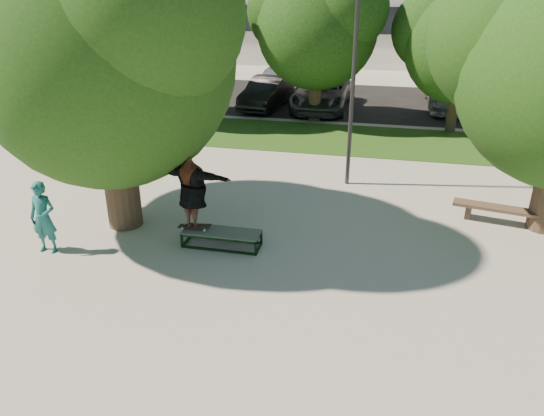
% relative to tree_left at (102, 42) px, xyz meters
% --- Properties ---
extents(ground, '(120.00, 120.00, 0.00)m').
position_rel_tree_left_xyz_m(ground, '(4.29, -1.09, -4.42)').
color(ground, '#ACA89E').
rests_on(ground, ground).
extents(grass_strip, '(30.00, 4.00, 0.02)m').
position_rel_tree_left_xyz_m(grass_strip, '(5.29, 8.41, -4.41)').
color(grass_strip, '#244212').
rests_on(grass_strip, ground).
extents(asphalt_strip, '(40.00, 8.00, 0.01)m').
position_rel_tree_left_xyz_m(asphalt_strip, '(4.29, 14.91, -4.42)').
color(asphalt_strip, black).
rests_on(asphalt_strip, ground).
extents(tree_left, '(6.96, 5.95, 7.12)m').
position_rel_tree_left_xyz_m(tree_left, '(0.00, 0.00, 0.00)').
color(tree_left, '#38281E').
rests_on(tree_left, ground).
extents(bg_tree_left, '(5.28, 4.51, 5.77)m').
position_rel_tree_left_xyz_m(bg_tree_left, '(-2.28, 9.98, -0.69)').
color(bg_tree_left, '#38281E').
rests_on(bg_tree_left, ground).
extents(bg_tree_mid, '(5.76, 4.92, 6.24)m').
position_rel_tree_left_xyz_m(bg_tree_mid, '(3.22, 10.98, -0.41)').
color(bg_tree_mid, '#38281E').
rests_on(bg_tree_mid, ground).
extents(bg_tree_right, '(5.04, 4.31, 5.43)m').
position_rel_tree_left_xyz_m(bg_tree_right, '(8.73, 10.47, -0.93)').
color(bg_tree_right, '#38281E').
rests_on(bg_tree_right, ground).
extents(lamppost, '(0.25, 0.15, 6.11)m').
position_rel_tree_left_xyz_m(lamppost, '(5.29, 3.91, -1.27)').
color(lamppost, '#2D2D30').
rests_on(lamppost, ground).
extents(grind_box, '(1.80, 0.60, 0.38)m').
position_rel_tree_left_xyz_m(grind_box, '(2.80, -0.68, -4.23)').
color(grind_box, black).
rests_on(grind_box, ground).
extents(skater_rig, '(2.14, 0.96, 1.76)m').
position_rel_tree_left_xyz_m(skater_rig, '(2.15, -0.68, -3.13)').
color(skater_rig, white).
rests_on(skater_rig, grind_box).
extents(bystander, '(0.62, 0.41, 1.68)m').
position_rel_tree_left_xyz_m(bystander, '(-0.99, -1.75, -3.58)').
color(bystander, '#19625F').
rests_on(bystander, ground).
extents(bench, '(3.00, 0.96, 0.46)m').
position_rel_tree_left_xyz_m(bench, '(9.62, 1.89, -4.04)').
color(bench, brown).
rests_on(bench, ground).
extents(car_silver_a, '(2.07, 4.63, 1.55)m').
position_rel_tree_left_xyz_m(car_silver_a, '(0.79, 15.13, -3.65)').
color(car_silver_a, '#ABABB0').
rests_on(car_silver_a, asphalt_strip).
extents(car_dark, '(1.94, 4.31, 1.37)m').
position_rel_tree_left_xyz_m(car_dark, '(0.80, 12.78, -3.74)').
color(car_dark, black).
rests_on(car_dark, asphalt_strip).
extents(car_grey, '(2.38, 5.15, 1.43)m').
position_rel_tree_left_xyz_m(car_grey, '(3.31, 13.01, -3.71)').
color(car_grey, '#545459').
rests_on(car_grey, asphalt_strip).
extents(car_silver_b, '(2.35, 5.57, 1.60)m').
position_rel_tree_left_xyz_m(car_silver_b, '(9.16, 14.73, -3.62)').
color(car_silver_b, '#AFB0B4').
rests_on(car_silver_b, asphalt_strip).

